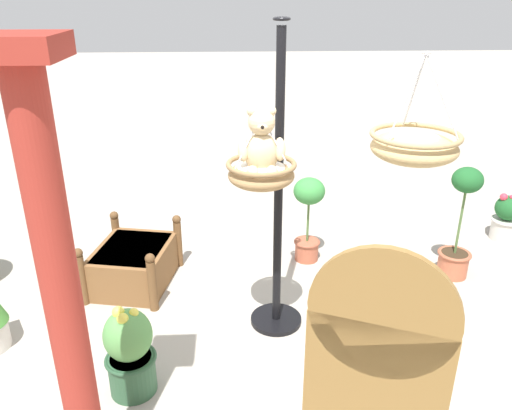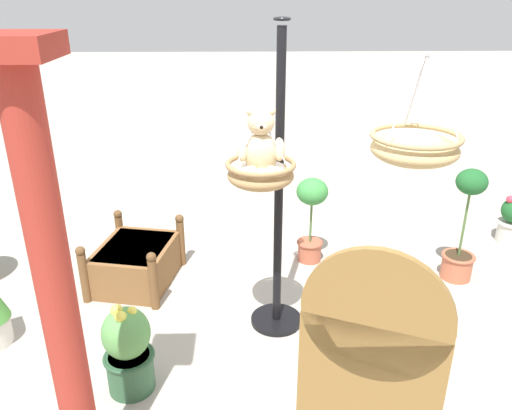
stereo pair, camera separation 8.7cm
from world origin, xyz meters
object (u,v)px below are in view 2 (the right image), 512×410
Objects in this scene: teddy_bear at (261,146)px; display_sign_board at (370,364)px; display_pole_central at (278,242)px; potted_plant_fern_front at (463,230)px; potted_plant_small_succulent at (311,214)px; greenhouse_pillar_left at (60,312)px; wooden_planter_box at (136,262)px; hanging_basket_with_teddy at (261,173)px; hanging_basket_left_high at (415,147)px; potted_plant_trailing_ivy at (128,350)px.

teddy_bear is 0.30× the size of display_sign_board.
potted_plant_fern_front is at bearing -159.51° from display_pole_central.
potted_plant_small_succulent is at bearing -111.19° from display_pole_central.
greenhouse_pillar_left is 2.50× the size of wooden_planter_box.
display_pole_central is 1.68m from display_sign_board.
wooden_planter_box is 0.63× the size of display_sign_board.
hanging_basket_with_teddy is 0.71× the size of hanging_basket_left_high.
potted_plant_trailing_ivy reaches higher than wooden_planter_box.
potted_plant_fern_front is (-1.99, -0.94, -0.94)m from hanging_basket_with_teddy.
wooden_planter_box is at bearing -0.11° from potted_plant_fern_front.
hanging_basket_left_high is 1.59m from display_sign_board.
teddy_bear is (-0.00, 0.02, 0.21)m from hanging_basket_with_teddy.
potted_plant_small_succulent is at bearing -167.52° from wooden_planter_box.
greenhouse_pillar_left reaches higher than hanging_basket_left_high.
potted_plant_trailing_ivy is (2.00, 0.43, -1.34)m from hanging_basket_left_high.
greenhouse_pillar_left is at bearing 58.59° from potted_plant_small_succulent.
potted_plant_fern_front is (-3.17, 0.01, 0.31)m from wooden_planter_box.
display_sign_board is at bearing 110.21° from hanging_basket_with_teddy.
potted_plant_trailing_ivy is at bearing 34.67° from display_pole_central.
wooden_planter_box is (0.15, -2.24, -0.99)m from greenhouse_pillar_left.
teddy_bear reaches higher than potted_plant_small_succulent.
hanging_basket_with_teddy is at bearing 25.23° from potted_plant_fern_front.
potted_plant_fern_front is at bearing -122.58° from display_sign_board.
greenhouse_pillar_left is 2.20× the size of potted_plant_fern_front.
potted_plant_small_succulent is at bearing -91.28° from display_sign_board.
potted_plant_fern_front is 1.62× the size of potted_plant_trailing_ivy.
teddy_bear is at bearing 67.21° from potted_plant_small_succulent.
hanging_basket_left_high is at bearing -112.77° from display_sign_board.
potted_plant_small_succulent is (-0.42, -1.08, -0.24)m from display_pole_central.
display_pole_central is at bearing 68.81° from potted_plant_small_succulent.
hanging_basket_left_high reaches higher than wooden_planter_box.
teddy_bear is 2.11m from wooden_planter_box.
greenhouse_pillar_left reaches higher than hanging_basket_with_teddy.
greenhouse_pillar_left reaches higher than potted_plant_fern_front.
potted_plant_fern_front reaches higher than potted_plant_small_succulent.
hanging_basket_with_teddy is 1.08m from hanging_basket_left_high.
display_pole_central is at bearing -19.95° from hanging_basket_left_high.
wooden_planter_box is at bearing -80.87° from potted_plant_trailing_ivy.
greenhouse_pillar_left reaches higher than potted_plant_small_succulent.
display_pole_central is 1.31m from hanging_basket_left_high.
display_sign_board is at bearing 176.71° from greenhouse_pillar_left.
display_pole_central is 5.20× the size of teddy_bear.
display_pole_central is 2.18× the size of potted_plant_fern_front.
display_sign_board reaches higher than potted_plant_small_succulent.
display_sign_board is (-1.54, 0.09, -0.28)m from greenhouse_pillar_left.
potted_plant_fern_front is 3.28m from potted_plant_trailing_ivy.
teddy_bear is 1.71m from potted_plant_trailing_ivy.
wooden_planter_box is (2.24, -1.02, -1.46)m from hanging_basket_left_high.
potted_plant_trailing_ivy is (-0.09, -0.78, -0.87)m from greenhouse_pillar_left.
hanging_basket_with_teddy is 1.96m from wooden_planter_box.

